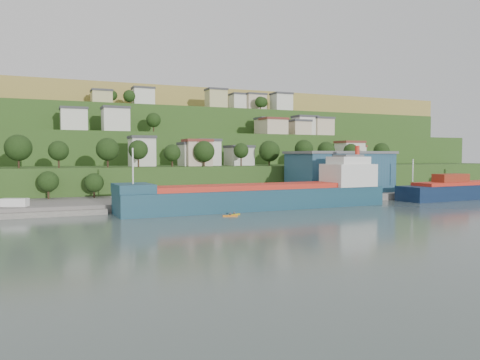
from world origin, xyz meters
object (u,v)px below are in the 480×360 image
warehouse (339,171)px  kayak_orange (230,215)px  caravan (15,204)px  cargo_ship_far (478,190)px  cargo_ship_near (267,197)px

warehouse → kayak_orange: bearing=-147.8°
caravan → cargo_ship_far: bearing=18.3°
cargo_ship_near → kayak_orange: cargo_ship_near is taller
cargo_ship_far → caravan: bearing=172.3°
cargo_ship_near → caravan: 59.12m
cargo_ship_near → warehouse: size_ratio=2.25×
kayak_orange → cargo_ship_far: bearing=22.4°
cargo_ship_near → kayak_orange: bearing=-144.9°
caravan → kayak_orange: caravan is taller
warehouse → caravan: bearing=-173.3°
cargo_ship_near → kayak_orange: (-14.38, -10.77, -2.66)m
warehouse → cargo_ship_far: bearing=-21.8°
cargo_ship_near → kayak_orange: size_ratio=20.97×
caravan → kayak_orange: bearing=-3.0°
cargo_ship_far → warehouse: warehouse is taller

